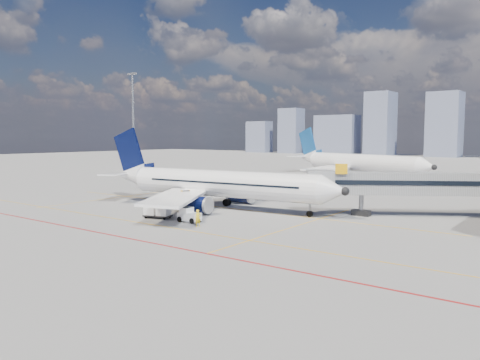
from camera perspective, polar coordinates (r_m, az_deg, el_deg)
The scene contains 10 objects.
ground at distance 56.27m, azimuth -6.97°, elevation -4.37°, with size 420.00×420.00×0.00m, color gray.
apron_markings at distance 53.96m, azimuth -10.29°, elevation -4.83°, with size 90.00×35.12×0.01m.
jet_bridge at distance 59.25m, azimuth 21.95°, elevation -0.58°, with size 23.55×15.78×6.30m.
floodlight_mast_nw at distance 123.04m, azimuth -12.89°, elevation 7.14°, with size 3.20×0.61×25.45m.
main_aircraft at distance 61.80m, azimuth -3.31°, elevation -0.45°, with size 36.28×31.57×10.75m.
second_aircraft at distance 114.08m, azimuth 13.95°, elevation 2.05°, with size 40.46×34.35×12.25m.
baggage_tug at distance 52.16m, azimuth -6.29°, elevation -4.23°, with size 2.49×1.55×1.69m.
cargo_dolly at distance 55.04m, azimuth -10.03°, elevation -3.62°, with size 3.46×2.26×1.75m.
belt_loader at distance 63.33m, azimuth -8.62°, elevation -2.68°, with size 6.61×2.73×2.65m.
ramp_worker at distance 49.41m, azimuth -5.14°, elevation -4.65°, with size 0.66×0.43×1.81m, color yellow.
Camera 1 is at (38.22, -40.20, 9.46)m, focal length 35.00 mm.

